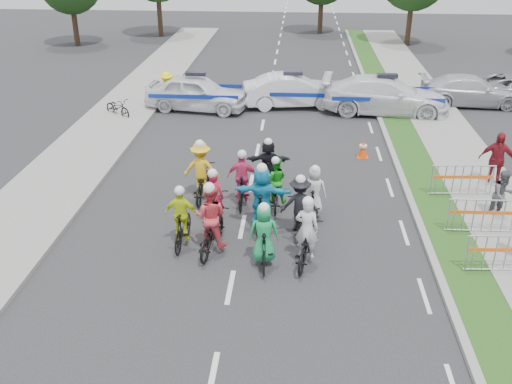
# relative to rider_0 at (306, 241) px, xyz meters

# --- Properties ---
(ground) EXTENTS (90.00, 90.00, 0.00)m
(ground) POSITION_rel_rider_0_xyz_m (-1.81, -1.27, -0.63)
(ground) COLOR #28282B
(ground) RESTS_ON ground
(curb_right) EXTENTS (0.20, 60.00, 0.12)m
(curb_right) POSITION_rel_rider_0_xyz_m (3.29, 3.73, -0.57)
(curb_right) COLOR gray
(curb_right) RESTS_ON ground
(grass_strip) EXTENTS (1.20, 60.00, 0.11)m
(grass_strip) POSITION_rel_rider_0_xyz_m (3.99, 3.73, -0.58)
(grass_strip) COLOR #1F4616
(grass_strip) RESTS_ON ground
(sidewalk_right) EXTENTS (2.40, 60.00, 0.13)m
(sidewalk_right) POSITION_rel_rider_0_xyz_m (5.79, 3.73, -0.57)
(sidewalk_right) COLOR gray
(sidewalk_right) RESTS_ON ground
(sidewalk_left) EXTENTS (3.00, 60.00, 0.13)m
(sidewalk_left) POSITION_rel_rider_0_xyz_m (-8.31, 3.73, -0.57)
(sidewalk_left) COLOR gray
(sidewalk_left) RESTS_ON ground
(rider_0) EXTENTS (1.02, 1.97, 1.92)m
(rider_0) POSITION_rel_rider_0_xyz_m (0.00, 0.00, 0.00)
(rider_0) COLOR black
(rider_0) RESTS_ON ground
(rider_1) EXTENTS (0.79, 1.75, 1.81)m
(rider_1) POSITION_rel_rider_0_xyz_m (-1.07, -0.19, 0.07)
(rider_1) COLOR black
(rider_1) RESTS_ON ground
(rider_2) EXTENTS (0.97, 2.06, 2.02)m
(rider_2) POSITION_rel_rider_0_xyz_m (-2.50, 0.40, 0.11)
(rider_2) COLOR black
(rider_2) RESTS_ON ground
(rider_3) EXTENTS (0.92, 1.74, 1.80)m
(rider_3) POSITION_rel_rider_0_xyz_m (-3.31, 0.62, 0.06)
(rider_3) COLOR black
(rider_3) RESTS_ON ground
(rider_4) EXTENTS (1.06, 1.86, 1.87)m
(rider_4) POSITION_rel_rider_0_xyz_m (-0.19, 1.40, 0.09)
(rider_4) COLOR black
(rider_4) RESTS_ON ground
(rider_5) EXTENTS (1.65, 1.97, 2.03)m
(rider_5) POSITION_rel_rider_0_xyz_m (-1.25, 1.73, 0.21)
(rider_5) COLOR black
(rider_5) RESTS_ON ground
(rider_6) EXTENTS (0.75, 1.86, 1.87)m
(rider_6) POSITION_rel_rider_0_xyz_m (-2.60, 1.64, -0.02)
(rider_6) COLOR black
(rider_6) RESTS_ON ground
(rider_7) EXTENTS (0.78, 1.67, 1.71)m
(rider_7) POSITION_rel_rider_0_xyz_m (0.23, 2.48, 0.04)
(rider_7) COLOR black
(rider_7) RESTS_ON ground
(rider_8) EXTENTS (0.72, 1.67, 1.69)m
(rider_8) POSITION_rel_rider_0_xyz_m (-0.93, 3.09, -0.00)
(rider_8) COLOR black
(rider_8) RESTS_ON ground
(rider_9) EXTENTS (0.94, 1.77, 1.85)m
(rider_9) POSITION_rel_rider_0_xyz_m (-1.93, 3.13, 0.08)
(rider_9) COLOR black
(rider_9) RESTS_ON ground
(rider_10) EXTENTS (1.12, 1.98, 2.00)m
(rider_10) POSITION_rel_rider_0_xyz_m (-3.25, 3.48, 0.14)
(rider_10) COLOR black
(rider_10) RESTS_ON ground
(rider_11) EXTENTS (1.44, 1.72, 1.79)m
(rider_11) POSITION_rel_rider_0_xyz_m (-1.22, 4.37, 0.12)
(rider_11) COLOR black
(rider_11) RESTS_ON ground
(police_car_0) EXTENTS (4.93, 2.57, 1.60)m
(police_car_0) POSITION_rel_rider_0_xyz_m (-4.98, 12.71, 0.17)
(police_car_0) COLOR white
(police_car_0) RESTS_ON ground
(police_car_1) EXTENTS (4.79, 2.33, 1.51)m
(police_car_1) POSITION_rel_rider_0_xyz_m (-0.59, 13.53, 0.12)
(police_car_1) COLOR white
(police_car_1) RESTS_ON ground
(police_car_2) EXTENTS (5.89, 2.91, 1.65)m
(police_car_2) POSITION_rel_rider_0_xyz_m (3.60, 12.83, 0.19)
(police_car_2) COLOR white
(police_car_2) RESTS_ON ground
(civilian_sedan) EXTENTS (4.86, 2.12, 1.39)m
(civilian_sedan) POSITION_rel_rider_0_xyz_m (7.81, 14.40, 0.06)
(civilian_sedan) COLOR silver
(civilian_sedan) RESTS_ON ground
(spectator_1) EXTENTS (0.89, 0.79, 1.52)m
(spectator_1) POSITION_rel_rider_0_xyz_m (5.71, 2.82, 0.13)
(spectator_1) COLOR #525256
(spectator_1) RESTS_ON ground
(spectator_2) EXTENTS (1.18, 0.72, 1.88)m
(spectator_2) POSITION_rel_rider_0_xyz_m (6.17, 5.11, 0.31)
(spectator_2) COLOR maroon
(spectator_2) RESTS_ON ground
(marshal_hiviz) EXTENTS (1.15, 0.71, 1.71)m
(marshal_hiviz) POSITION_rel_rider_0_xyz_m (-6.37, 12.83, 0.22)
(marshal_hiviz) COLOR #FFFC0D
(marshal_hiviz) RESTS_ON ground
(barrier_0) EXTENTS (2.03, 0.62, 1.12)m
(barrier_0) POSITION_rel_rider_0_xyz_m (4.89, -0.22, -0.07)
(barrier_0) COLOR #A5A8AD
(barrier_0) RESTS_ON ground
(barrier_1) EXTENTS (2.01, 0.55, 1.12)m
(barrier_1) POSITION_rel_rider_0_xyz_m (4.89, 1.75, -0.07)
(barrier_1) COLOR #A5A8AD
(barrier_1) RESTS_ON ground
(barrier_2) EXTENTS (2.03, 0.64, 1.12)m
(barrier_2) POSITION_rel_rider_0_xyz_m (4.89, 4.15, -0.07)
(barrier_2) COLOR #A5A8AD
(barrier_2) RESTS_ON ground
(cone_0) EXTENTS (0.40, 0.40, 0.70)m
(cone_0) POSITION_rel_rider_0_xyz_m (2.13, 7.34, -0.29)
(cone_0) COLOR #F24C0C
(cone_0) RESTS_ON ground
(cone_1) EXTENTS (0.40, 0.40, 0.70)m
(cone_1) POSITION_rel_rider_0_xyz_m (4.24, 12.06, -0.29)
(cone_1) COLOR #F24C0C
(cone_1) RESTS_ON ground
(parked_bike) EXTENTS (1.64, 1.43, 0.85)m
(parked_bike) POSITION_rel_rider_0_xyz_m (-8.33, 11.39, -0.21)
(parked_bike) COLOR black
(parked_bike) RESTS_ON ground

